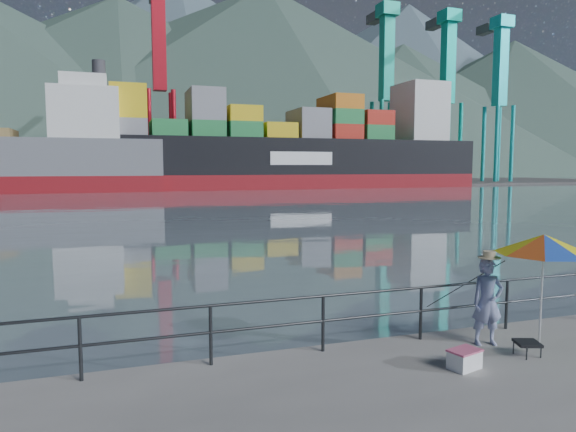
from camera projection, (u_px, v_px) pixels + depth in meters
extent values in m
cube|color=slate|center=(127.00, 179.00, 129.94)|extent=(500.00, 280.00, 0.00)
cube|color=#514F4C|center=(185.00, 184.00, 98.16)|extent=(200.00, 40.00, 0.40)
cylinder|color=#2D3033|center=(269.00, 301.00, 8.72)|extent=(22.00, 0.05, 0.05)
cylinder|color=#2D3033|center=(269.00, 327.00, 8.76)|extent=(22.00, 0.05, 0.05)
cube|color=#2D3033|center=(269.00, 329.00, 8.77)|extent=(22.00, 0.06, 1.00)
cone|color=#385147|center=(120.00, 86.00, 197.46)|extent=(282.88, 282.88, 68.00)
cone|color=#385147|center=(266.00, 81.00, 220.52)|extent=(332.80, 332.80, 80.00)
cone|color=#385147|center=(402.00, 109.00, 248.18)|extent=(257.92, 257.92, 62.00)
cone|color=#385147|center=(512.00, 107.00, 274.58)|extent=(291.20, 291.20, 70.00)
cube|color=gray|center=(185.00, 177.00, 97.09)|extent=(6.00, 2.40, 2.60)
cube|color=red|center=(219.00, 177.00, 99.14)|extent=(6.00, 2.40, 2.60)
cube|color=yellow|center=(252.00, 170.00, 101.07)|extent=(6.00, 2.40, 5.20)
cube|color=orange|center=(283.00, 163.00, 102.99)|extent=(6.00, 2.40, 7.80)
cube|color=red|center=(313.00, 170.00, 105.16)|extent=(6.00, 2.40, 5.20)
cube|color=gray|center=(342.00, 163.00, 107.09)|extent=(6.00, 2.40, 7.80)
cube|color=#267F3F|center=(370.00, 163.00, 109.14)|extent=(6.00, 2.40, 7.80)
cube|color=yellow|center=(397.00, 175.00, 111.44)|extent=(6.00, 2.40, 2.60)
cube|color=gray|center=(423.00, 164.00, 113.24)|extent=(6.00, 2.40, 7.80)
cube|color=orange|center=(183.00, 163.00, 99.67)|extent=(6.00, 2.40, 7.80)
cube|color=#194CA5|center=(216.00, 170.00, 101.85)|extent=(6.00, 2.40, 5.20)
cube|color=gray|center=(248.00, 170.00, 103.90)|extent=(6.00, 2.40, 5.20)
cube|color=red|center=(279.00, 176.00, 106.07)|extent=(6.00, 2.40, 2.60)
cube|color=yellow|center=(308.00, 170.00, 108.00)|extent=(6.00, 2.40, 5.20)
cube|color=#267F3F|center=(337.00, 163.00, 109.92)|extent=(6.00, 2.40, 7.80)
cube|color=#194CA5|center=(364.00, 175.00, 112.22)|extent=(6.00, 2.40, 2.60)
cube|color=orange|center=(390.00, 169.00, 114.14)|extent=(6.00, 2.40, 5.20)
cube|color=yellow|center=(415.00, 169.00, 116.19)|extent=(6.00, 2.40, 5.20)
cube|color=#267F3F|center=(182.00, 170.00, 102.63)|extent=(6.00, 2.40, 5.20)
cube|color=#194CA5|center=(214.00, 163.00, 104.56)|extent=(6.00, 2.40, 7.80)
imported|color=navy|center=(487.00, 302.00, 9.40)|extent=(0.65, 0.50, 1.60)
cylinder|color=white|center=(541.00, 296.00, 9.23)|extent=(0.04, 0.04, 1.90)
cone|color=blue|center=(544.00, 244.00, 9.14)|extent=(1.76, 1.76, 0.35)
cube|color=black|center=(527.00, 343.00, 8.88)|extent=(0.49, 0.49, 0.05)
cube|color=#2D3033|center=(527.00, 350.00, 8.89)|extent=(0.33, 0.33, 0.20)
cube|color=white|center=(464.00, 360.00, 8.33)|extent=(0.57, 0.45, 0.29)
cylinder|color=black|center=(461.00, 329.00, 10.35)|extent=(0.43, 1.83, 1.32)
cube|color=silver|center=(85.00, 114.00, 71.53)|extent=(9.00, 8.13, 7.00)
cube|color=maroon|center=(291.00, 182.00, 83.49)|extent=(62.59, 10.43, 2.50)
cube|color=black|center=(291.00, 157.00, 83.10)|extent=(62.59, 10.43, 5.60)
cube|color=silver|center=(419.00, 113.00, 89.84)|extent=(7.00, 8.35, 10.00)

